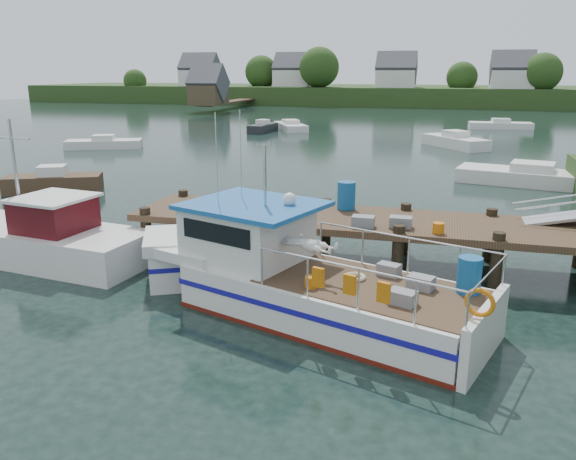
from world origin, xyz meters
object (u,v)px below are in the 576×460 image
(lobster_boat, at_px, (288,275))
(moored_rowboat, at_px, (53,182))
(moored_a, at_px, (104,143))
(moored_d, at_px, (291,126))
(moored_b, at_px, (455,141))
(moored_c, at_px, (532,176))
(moored_e, at_px, (263,127))
(work_boat, at_px, (35,238))
(moored_far, at_px, (500,125))

(lobster_boat, bearing_deg, moored_rowboat, 163.67)
(moored_a, bearing_deg, moored_d, 55.76)
(moored_rowboat, relative_size, moored_a, 0.80)
(moored_b, height_order, moored_c, moored_b)
(lobster_boat, bearing_deg, moored_e, 127.55)
(moored_c, distance_m, moored_d, 29.21)
(work_boat, relative_size, moored_d, 1.33)
(work_boat, xyz_separation_m, moored_rowboat, (-5.85, 8.48, -0.20))
(work_boat, distance_m, moored_rowboat, 10.30)
(lobster_boat, xyz_separation_m, moored_d, (-10.93, 40.41, -0.47))
(lobster_boat, distance_m, work_boat, 8.52)
(lobster_boat, bearing_deg, work_boat, -171.54)
(moored_a, xyz_separation_m, moored_d, (9.76, 16.32, 0.00))
(lobster_boat, height_order, work_boat, lobster_boat)
(moored_rowboat, xyz_separation_m, moored_d, (3.31, 30.40, -0.10))
(moored_b, relative_size, moored_e, 1.34)
(work_boat, xyz_separation_m, moored_b, (12.54, 29.94, -0.20))
(moored_a, distance_m, moored_c, 29.07)
(moored_e, bearing_deg, moored_d, 46.16)
(moored_b, height_order, moored_d, moored_b)
(work_boat, distance_m, moored_far, 48.47)
(moored_b, xyz_separation_m, moored_d, (-15.08, 8.94, -0.10))
(work_boat, bearing_deg, moored_rowboat, 131.66)
(moored_a, distance_m, moored_d, 19.01)
(lobster_boat, height_order, moored_far, lobster_boat)
(work_boat, distance_m, moored_e, 36.75)
(moored_e, bearing_deg, moored_a, -123.43)
(moored_far, height_order, moored_e, moored_e)
(moored_b, bearing_deg, lobster_boat, -79.96)
(moored_far, bearing_deg, work_boat, -130.35)
(lobster_boat, xyz_separation_m, moored_far, (8.58, 46.93, -0.47))
(moored_a, relative_size, moored_d, 0.93)
(moored_a, bearing_deg, work_boat, -64.75)
(moored_rowboat, xyz_separation_m, moored_a, (-6.45, 14.08, -0.10))
(moored_a, distance_m, moored_b, 25.91)
(moored_c, relative_size, moored_d, 1.23)
(work_boat, relative_size, moored_b, 1.41)
(moored_d, bearing_deg, moored_far, 19.02)
(moored_rowboat, height_order, moored_b, moored_b)
(work_boat, xyz_separation_m, moored_c, (16.11, 16.40, -0.25))
(moored_d, height_order, moored_e, moored_e)
(moored_rowboat, distance_m, moored_far, 43.40)
(moored_a, distance_m, moored_e, 15.93)
(moored_e, bearing_deg, moored_far, 18.32)
(moored_far, bearing_deg, lobster_boat, -120.23)
(moored_rowboat, height_order, moored_a, moored_rowboat)
(moored_a, bearing_deg, lobster_boat, -52.70)
(lobster_boat, relative_size, moored_b, 1.67)
(moored_far, height_order, moored_c, moored_c)
(lobster_boat, relative_size, moored_a, 1.68)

